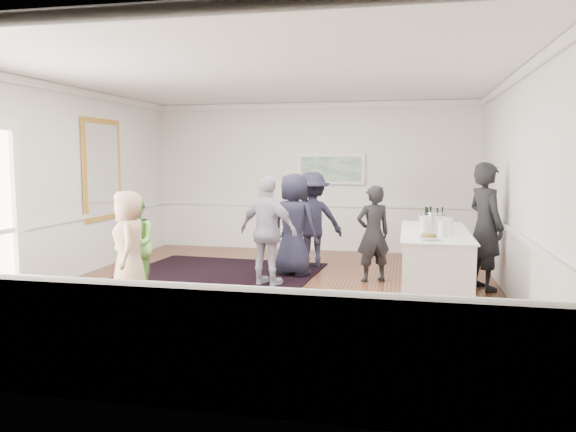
% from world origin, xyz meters
% --- Properties ---
extents(floor, '(8.00, 8.00, 0.00)m').
position_xyz_m(floor, '(0.00, 0.00, 0.00)').
color(floor, brown).
rests_on(floor, ground).
extents(ceiling, '(7.00, 8.00, 0.02)m').
position_xyz_m(ceiling, '(0.00, 0.00, 3.20)').
color(ceiling, white).
rests_on(ceiling, wall_back).
extents(wall_left, '(0.02, 8.00, 3.20)m').
position_xyz_m(wall_left, '(-3.50, 0.00, 1.60)').
color(wall_left, white).
rests_on(wall_left, floor).
extents(wall_right, '(0.02, 8.00, 3.20)m').
position_xyz_m(wall_right, '(3.50, 0.00, 1.60)').
color(wall_right, white).
rests_on(wall_right, floor).
extents(wall_back, '(7.00, 0.02, 3.20)m').
position_xyz_m(wall_back, '(0.00, 4.00, 1.60)').
color(wall_back, white).
rests_on(wall_back, floor).
extents(wall_front, '(7.00, 0.02, 3.20)m').
position_xyz_m(wall_front, '(0.00, -4.00, 1.60)').
color(wall_front, white).
rests_on(wall_front, floor).
extents(wainscoting, '(7.00, 8.00, 1.00)m').
position_xyz_m(wainscoting, '(0.00, 0.00, 0.50)').
color(wainscoting, white).
rests_on(wainscoting, floor).
extents(mirror, '(0.05, 1.25, 1.85)m').
position_xyz_m(mirror, '(-3.45, 1.30, 1.80)').
color(mirror, gold).
rests_on(mirror, wall_left).
extents(landscape_painting, '(1.44, 0.06, 0.66)m').
position_xyz_m(landscape_painting, '(0.40, 3.95, 1.78)').
color(landscape_painting, white).
rests_on(landscape_painting, wall_back).
extents(area_rug, '(3.50, 4.45, 0.02)m').
position_xyz_m(area_rug, '(-1.19, 0.37, 0.01)').
color(area_rug, black).
rests_on(area_rug, floor).
extents(serving_table, '(0.93, 2.45, 0.99)m').
position_xyz_m(serving_table, '(2.42, 0.05, 0.50)').
color(serving_table, white).
rests_on(serving_table, floor).
extents(bartender, '(0.75, 0.85, 1.95)m').
position_xyz_m(bartender, '(3.20, 0.89, 0.98)').
color(bartender, black).
rests_on(bartender, floor).
extents(guest_tan, '(0.79, 0.90, 1.56)m').
position_xyz_m(guest_tan, '(-1.89, -0.72, 0.78)').
color(guest_tan, tan).
rests_on(guest_tan, floor).
extents(guest_green, '(0.88, 0.90, 1.47)m').
position_xyz_m(guest_green, '(-1.96, -0.43, 0.73)').
color(guest_green, '#7CD254').
rests_on(guest_green, floor).
extents(guest_lilac, '(1.10, 0.72, 1.73)m').
position_xyz_m(guest_lilac, '(-0.11, 0.43, 0.87)').
color(guest_lilac, '#B2ACC1').
rests_on(guest_lilac, floor).
extents(guest_dark_a, '(1.28, 0.98, 1.76)m').
position_xyz_m(guest_dark_a, '(0.31, 2.06, 0.88)').
color(guest_dark_a, '#1C1C2F').
rests_on(guest_dark_a, floor).
extents(guest_dark_b, '(0.68, 0.59, 1.58)m').
position_xyz_m(guest_dark_b, '(1.49, 1.07, 0.79)').
color(guest_dark_b, black).
rests_on(guest_dark_b, floor).
extents(guest_navy, '(1.01, 0.84, 1.76)m').
position_xyz_m(guest_navy, '(0.13, 1.29, 0.88)').
color(guest_navy, '#1C1C2F').
rests_on(guest_navy, floor).
extents(wine_bottles, '(0.31, 0.29, 0.31)m').
position_xyz_m(wine_bottles, '(2.40, 0.58, 1.15)').
color(wine_bottles, black).
rests_on(wine_bottles, serving_table).
extents(juice_pitchers, '(0.43, 0.58, 0.24)m').
position_xyz_m(juice_pitchers, '(2.41, -0.27, 1.11)').
color(juice_pitchers, '#65BC43').
rests_on(juice_pitchers, serving_table).
extents(ice_bucket, '(0.26, 0.26, 0.25)m').
position_xyz_m(ice_bucket, '(2.42, 0.18, 1.11)').
color(ice_bucket, silver).
rests_on(ice_bucket, serving_table).
extents(nut_bowl, '(0.26, 0.26, 0.08)m').
position_xyz_m(nut_bowl, '(2.30, -0.87, 1.03)').
color(nut_bowl, white).
rests_on(nut_bowl, serving_table).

